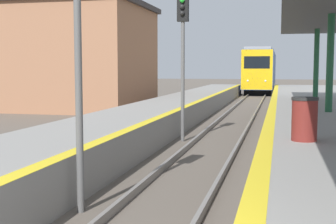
{
  "coord_description": "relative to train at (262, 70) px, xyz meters",
  "views": [
    {
      "loc": [
        1.9,
        -2.95,
        2.4
      ],
      "look_at": [
        -2.91,
        17.18,
        0.45
      ],
      "focal_mm": 50.0,
      "sensor_mm": 36.0,
      "label": 1
    }
  ],
  "objects": [
    {
      "name": "train",
      "position": [
        0.0,
        0.0,
        0.0
      ],
      "size": [
        2.67,
        21.8,
        4.23
      ],
      "color": "black",
      "rests_on": "ground"
    },
    {
      "name": "signal_near",
      "position": [
        -1.29,
        -43.68,
        1.18
      ],
      "size": [
        0.36,
        0.31,
        4.79
      ],
      "color": "#595959",
      "rests_on": "ground"
    },
    {
      "name": "station_building",
      "position": [
        -9.92,
        -24.96,
        0.95
      ],
      "size": [
        8.47,
        8.14,
        6.17
      ],
      "color": "#9E6B4C",
      "rests_on": "ground"
    },
    {
      "name": "signal_mid",
      "position": [
        -1.17,
        -35.84,
        1.18
      ],
      "size": [
        0.36,
        0.31,
        4.79
      ],
      "color": "#595959",
      "rests_on": "ground"
    },
    {
      "name": "trash_bin",
      "position": [
        2.41,
        -40.86,
        -0.79
      ],
      "size": [
        0.54,
        0.54,
        0.9
      ],
      "color": "maroon",
      "rests_on": "platform_right"
    }
  ]
}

